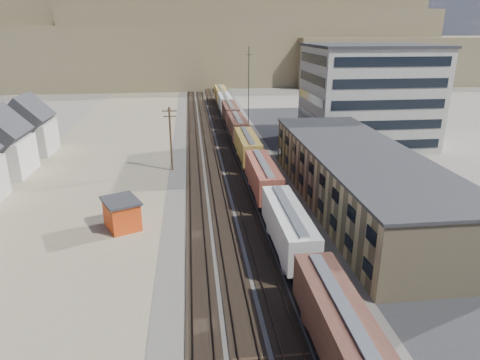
{
  "coord_description": "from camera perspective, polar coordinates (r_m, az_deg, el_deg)",
  "views": [
    {
      "loc": [
        -5.27,
        -22.83,
        21.12
      ],
      "look_at": [
        0.6,
        27.86,
        3.0
      ],
      "focal_mm": 32.0,
      "sensor_mm": 36.0,
      "label": 1
    }
  ],
  "objects": [
    {
      "name": "rail_tracks",
      "position": [
        75.94,
        -2.79,
        3.47
      ],
      "size": [
        11.4,
        200.0,
        0.24
      ],
      "color": "black",
      "rests_on": "ground"
    },
    {
      "name": "office_tower",
      "position": [
        85.41,
        16.66,
        10.77
      ],
      "size": [
        22.6,
        18.6,
        18.45
      ],
      "color": "#9E998E",
      "rests_on": "ground"
    },
    {
      "name": "dirt_yard",
      "position": [
        67.89,
        -18.78,
        0.36
      ],
      "size": [
        24.0,
        180.0,
        0.03
      ],
      "primitive_type": "cube",
      "color": "#86755C",
      "rests_on": "ground"
    },
    {
      "name": "freight_train",
      "position": [
        77.92,
        0.27,
        5.95
      ],
      "size": [
        3.0,
        119.74,
        4.46
      ],
      "color": "black",
      "rests_on": "ground"
    },
    {
      "name": "warehouse",
      "position": [
        54.8,
        15.47,
        0.23
      ],
      "size": [
        12.4,
        40.4,
        7.25
      ],
      "color": "#9D8962",
      "rests_on": "ground"
    },
    {
      "name": "ground",
      "position": [
        31.54,
        5.14,
        -22.58
      ],
      "size": [
        300.0,
        300.0,
        0.0
      ],
      "primitive_type": "plane",
      "color": "#6B6356",
      "rests_on": "ground"
    },
    {
      "name": "hills_north",
      "position": [
        190.95,
        -5.21,
        17.37
      ],
      "size": [
        265.0,
        80.0,
        32.0
      ],
      "color": "brown",
      "rests_on": "ground"
    },
    {
      "name": "parked_car_blue",
      "position": [
        90.58,
        14.97,
        5.84
      ],
      "size": [
        4.05,
        5.35,
        1.35
      ],
      "primitive_type": "imported",
      "rotation": [
        0.0,
        0.0,
        0.43
      ],
      "color": "navy",
      "rests_on": "ground"
    },
    {
      "name": "radio_mast",
      "position": [
        84.45,
        1.16,
        11.38
      ],
      "size": [
        1.2,
        0.16,
        18.0
      ],
      "color": "black",
      "rests_on": "ground"
    },
    {
      "name": "ballast_bed",
      "position": [
        76.0,
        -2.37,
        3.43
      ],
      "size": [
        18.0,
        200.0,
        0.06
      ],
      "primitive_type": "cube",
      "color": "#4C4742",
      "rests_on": "ground"
    },
    {
      "name": "asphalt_lot",
      "position": [
        67.33,
        17.67,
        0.33
      ],
      "size": [
        26.0,
        120.0,
        0.04
      ],
      "primitive_type": "cube",
      "color": "#232326",
      "rests_on": "ground"
    },
    {
      "name": "parked_car_far",
      "position": [
        78.97,
        17.1,
        3.67
      ],
      "size": [
        2.7,
        4.28,
        1.36
      ],
      "primitive_type": "imported",
      "rotation": [
        0.0,
        0.0,
        0.3
      ],
      "color": "white",
      "rests_on": "ground"
    },
    {
      "name": "maintenance_shed",
      "position": [
        49.41,
        -15.48,
        -4.32
      ],
      "size": [
        5.16,
        5.67,
        3.37
      ],
      "color": "#C93E12",
      "rests_on": "ground"
    },
    {
      "name": "utility_pole_north",
      "position": [
        66.81,
        -9.23,
        5.6
      ],
      "size": [
        2.2,
        0.32,
        10.0
      ],
      "color": "#382619",
      "rests_on": "ground"
    }
  ]
}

